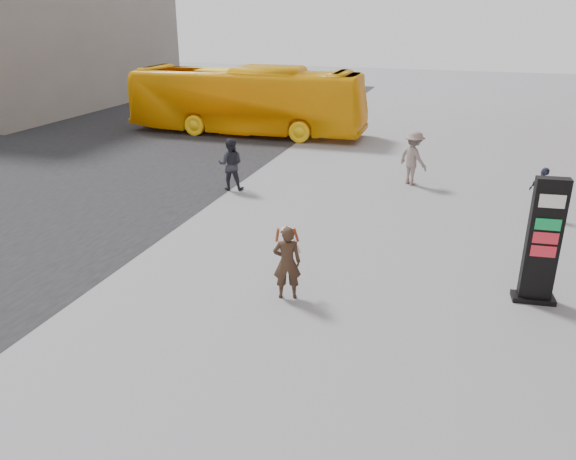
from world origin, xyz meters
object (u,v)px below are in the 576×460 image
(pedestrian_c, at_px, (542,193))
(pedestrian_b, at_px, (413,158))
(pedestrian_a, at_px, (231,164))
(woman, at_px, (287,261))
(info_pylon, at_px, (543,242))
(bus, at_px, (246,100))

(pedestrian_c, bearing_deg, pedestrian_b, 15.30)
(pedestrian_a, bearing_deg, woman, 108.04)
(woman, relative_size, pedestrian_b, 0.86)
(info_pylon, distance_m, pedestrian_b, 8.49)
(bus, distance_m, pedestrian_c, 15.25)
(info_pylon, xyz_separation_m, bus, (-12.13, 14.01, 0.27))
(pedestrian_b, bearing_deg, bus, 5.43)
(bus, bearing_deg, info_pylon, -139.89)
(info_pylon, height_order, woman, info_pylon)
(bus, height_order, pedestrian_c, bus)
(woman, xyz_separation_m, bus, (-7.15, 15.47, 0.78))
(bus, height_order, pedestrian_b, bus)
(info_pylon, height_order, pedestrian_c, info_pylon)
(info_pylon, bearing_deg, woman, -169.20)
(woman, xyz_separation_m, pedestrian_c, (5.52, 7.02, -0.08))
(info_pylon, distance_m, pedestrian_c, 5.62)
(info_pylon, relative_size, woman, 1.66)
(pedestrian_a, relative_size, pedestrian_c, 1.18)
(pedestrian_a, xyz_separation_m, pedestrian_c, (9.71, 0.31, -0.13))
(woman, xyz_separation_m, pedestrian_b, (1.56, 9.22, 0.11))
(woman, height_order, pedestrian_b, pedestrian_b)
(woman, bearing_deg, info_pylon, 177.00)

